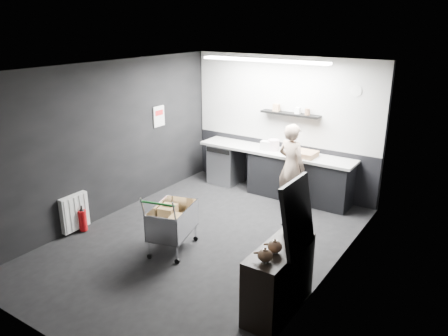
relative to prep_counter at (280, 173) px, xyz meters
The scene contains 22 objects.
floor 2.47m from the prep_counter, 93.20° to the right, with size 5.50×5.50×0.00m, color black.
ceiling 3.30m from the prep_counter, 93.20° to the right, with size 5.50×5.50×0.00m, color beige.
wall_back 0.96m from the prep_counter, 112.30° to the left, with size 5.50×5.50×0.00m, color black.
wall_front 5.25m from the prep_counter, 91.50° to the right, with size 5.50×5.50×0.00m, color black.
wall_left 3.35m from the prep_counter, 131.43° to the right, with size 5.50×5.50×0.00m, color black.
wall_right 3.18m from the prep_counter, 52.38° to the right, with size 5.50×5.50×0.00m, color black.
kitchen_wall_panel 1.43m from the prep_counter, 113.58° to the left, with size 3.95×0.02×1.70m, color #B6B6B2.
dado_panel 0.34m from the prep_counter, 113.58° to the left, with size 3.95×0.02×1.00m, color black.
floating_shelf 1.18m from the prep_counter, 72.13° to the left, with size 1.20×0.22×0.04m, color black.
wall_clock 2.13m from the prep_counter, 13.36° to the left, with size 0.20×0.20×0.03m, color silver.
poster 2.63m from the prep_counter, 152.11° to the right, with size 0.02×0.30×0.40m, color silver.
poster_red_band 2.66m from the prep_counter, 152.05° to the right, with size 0.01×0.22×0.10m, color red.
radiator 3.92m from the prep_counter, 122.01° to the right, with size 0.10×0.50×0.60m, color silver.
ceiling_strip 2.29m from the prep_counter, 103.37° to the right, with size 2.40×0.20×0.04m, color white.
prep_counter is the anchor object (origin of this frame).
person 0.71m from the prep_counter, 45.85° to the right, with size 0.58×0.38×1.60m, color beige.
shopping_cart 2.91m from the prep_counter, 97.06° to the right, with size 0.73×1.01×0.97m.
sideboard 3.67m from the prep_counter, 63.36° to the right, with size 0.48×1.12×1.68m.
fire_extinguisher 3.81m from the prep_counter, 121.47° to the right, with size 0.13×0.13×0.44m.
cardboard_box 0.68m from the prep_counter, ahead, with size 0.51×0.39×0.10m, color #9C7753.
pink_tub 0.57m from the prep_counter, behind, with size 0.22×0.22×0.22m, color silver.
white_container 0.61m from the prep_counter, behind, with size 0.20×0.16×0.18m, color silver.
Camera 1 is at (3.69, -4.99, 3.35)m, focal length 35.00 mm.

